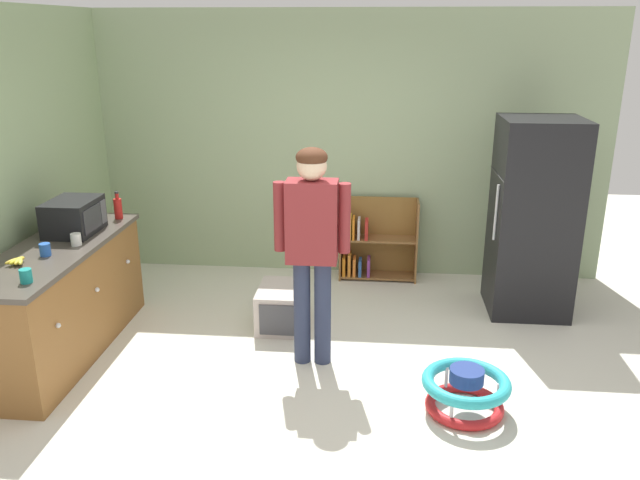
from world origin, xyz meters
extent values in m
plane|color=silver|center=(0.00, 0.00, 0.00)|extent=(12.00, 12.00, 0.00)
cube|color=#9BB188|center=(0.00, 2.33, 1.35)|extent=(5.20, 0.06, 2.70)
cube|color=#9AB483|center=(-2.63, 0.80, 1.35)|extent=(0.06, 2.99, 2.70)
cube|color=brown|center=(-2.20, 0.26, 0.43)|extent=(0.60, 1.90, 0.86)
cube|color=#4B443C|center=(-2.20, 0.26, 0.88)|extent=(0.64, 1.94, 0.04)
sphere|color=silver|center=(-1.89, -0.37, 0.56)|extent=(0.04, 0.04, 0.04)
sphere|color=silver|center=(-1.89, 0.26, 0.56)|extent=(0.04, 0.04, 0.04)
sphere|color=silver|center=(-1.89, 0.89, 0.56)|extent=(0.04, 0.04, 0.04)
cube|color=black|center=(1.69, 1.47, 0.89)|extent=(0.70, 0.68, 1.78)
cylinder|color=silver|center=(1.32, 1.30, 0.98)|extent=(0.02, 0.02, 0.50)
cube|color=#333333|center=(1.34, 1.47, 1.28)|extent=(0.01, 0.67, 0.01)
cube|color=brown|center=(-0.08, 2.11, 0.42)|extent=(0.02, 0.28, 0.85)
cube|color=brown|center=(0.70, 2.11, 0.42)|extent=(0.02, 0.28, 0.85)
cube|color=olive|center=(0.31, 2.24, 0.42)|extent=(0.80, 0.02, 0.85)
cube|color=brown|center=(0.31, 2.11, 0.03)|extent=(0.76, 0.24, 0.02)
cube|color=brown|center=(0.31, 2.11, 0.43)|extent=(0.76, 0.24, 0.02)
cube|color=orange|center=(-0.04, 2.08, 0.14)|extent=(0.03, 0.17, 0.20)
cube|color=red|center=(-0.04, 2.08, 0.55)|extent=(0.03, 0.17, 0.21)
cube|color=orange|center=(0.01, 2.08, 0.16)|extent=(0.03, 0.17, 0.24)
cube|color=gold|center=(0.01, 2.08, 0.57)|extent=(0.03, 0.17, 0.25)
cube|color=orange|center=(0.07, 2.08, 0.14)|extent=(0.03, 0.17, 0.19)
cube|color=orange|center=(0.05, 2.08, 0.56)|extent=(0.02, 0.17, 0.23)
cube|color=#315EA1|center=(0.13, 2.08, 0.13)|extent=(0.03, 0.17, 0.17)
cube|color=beige|center=(0.11, 2.08, 0.55)|extent=(0.02, 0.17, 0.21)
cube|color=#81368C|center=(0.22, 2.08, 0.14)|extent=(0.03, 0.17, 0.19)
cube|color=red|center=(0.18, 2.08, 0.55)|extent=(0.03, 0.17, 0.20)
cylinder|color=#2C344F|center=(-0.27, 0.30, 0.42)|extent=(0.13, 0.13, 0.85)
cylinder|color=#2C344F|center=(-0.11, 0.30, 0.42)|extent=(0.13, 0.13, 0.85)
cube|color=maroon|center=(-0.19, 0.30, 1.16)|extent=(0.38, 0.22, 0.62)
cylinder|color=maroon|center=(-0.43, 0.30, 1.19)|extent=(0.09, 0.09, 0.53)
cylinder|color=maroon|center=(0.05, 0.30, 1.19)|extent=(0.09, 0.09, 0.53)
sphere|color=beige|center=(-0.19, 0.30, 1.58)|extent=(0.22, 0.22, 0.22)
ellipsoid|color=#4A2918|center=(-0.19, 0.30, 1.64)|extent=(0.23, 0.23, 0.14)
torus|color=red|center=(0.93, -0.29, 0.04)|extent=(0.54, 0.54, 0.07)
torus|color=#2BAFB9|center=(0.93, -0.29, 0.22)|extent=(0.60, 0.60, 0.08)
cylinder|color=navy|center=(0.93, -0.29, 0.27)|extent=(0.23, 0.23, 0.10)
cylinder|color=silver|center=(1.15, -0.29, 0.13)|extent=(0.02, 0.02, 0.18)
cylinder|color=silver|center=(0.82, -0.10, 0.13)|extent=(0.02, 0.02, 0.18)
cylinder|color=silver|center=(0.82, -0.48, 0.13)|extent=(0.02, 0.02, 0.18)
cube|color=beige|center=(-0.51, 0.90, 0.18)|extent=(0.42, 0.54, 0.36)
cube|color=#424247|center=(-0.51, 0.63, 0.18)|extent=(0.32, 0.01, 0.27)
cube|color=black|center=(-2.20, 0.64, 1.04)|extent=(0.36, 0.48, 0.28)
cube|color=#2D2D33|center=(-2.01, 0.59, 1.04)|extent=(0.01, 0.31, 0.20)
cube|color=#515156|center=(-2.01, 0.80, 1.04)|extent=(0.01, 0.10, 0.20)
ellipsoid|color=yellow|center=(-2.29, -0.12, 0.93)|extent=(0.11, 0.15, 0.04)
ellipsoid|color=yellow|center=(-2.28, -0.11, 0.93)|extent=(0.07, 0.16, 0.04)
ellipsoid|color=yellow|center=(-2.26, -0.11, 0.93)|extent=(0.07, 0.16, 0.04)
ellipsoid|color=yellow|center=(-2.25, -0.12, 0.93)|extent=(0.11, 0.15, 0.04)
cylinder|color=red|center=(-2.00, 1.07, 0.99)|extent=(0.07, 0.07, 0.18)
cylinder|color=red|center=(-2.00, 1.07, 1.10)|extent=(0.03, 0.03, 0.05)
cylinder|color=black|center=(-2.00, 1.07, 1.14)|extent=(0.04, 0.04, 0.02)
cylinder|color=red|center=(-2.39, 1.04, 0.95)|extent=(0.08, 0.08, 0.09)
cylinder|color=teal|center=(-2.02, -0.44, 0.95)|extent=(0.08, 0.08, 0.09)
cylinder|color=blue|center=(-2.16, 0.08, 0.95)|extent=(0.08, 0.08, 0.09)
cylinder|color=white|center=(-2.04, 0.33, 0.95)|extent=(0.08, 0.08, 0.09)
camera|label=1|loc=(0.29, -4.17, 2.52)|focal=35.73mm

